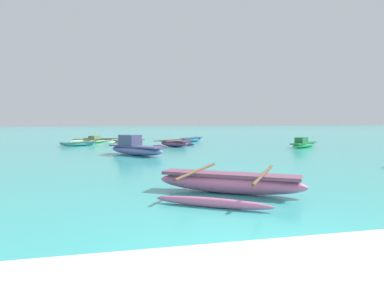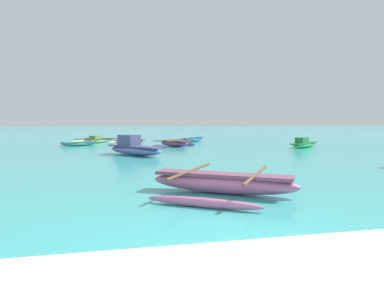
% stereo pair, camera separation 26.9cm
% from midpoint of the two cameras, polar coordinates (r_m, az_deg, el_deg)
% --- Properties ---
extents(ground_plane, '(240.00, 240.00, 0.00)m').
position_cam_midpoint_polar(ground_plane, '(4.26, 17.33, -20.83)').
color(ground_plane, '#38ADA8').
extents(moored_boat_0, '(3.83, 4.01, 0.55)m').
position_cam_midpoint_polar(moored_boat_0, '(8.46, 6.01, -6.48)').
color(moored_boat_0, pink).
rests_on(moored_boat_0, ground_plane).
extents(moored_boat_1, '(3.31, 3.05, 0.47)m').
position_cam_midpoint_polar(moored_boat_1, '(23.90, -2.62, 0.11)').
color(moored_boat_1, '#90508E').
rests_on(moored_boat_1, ground_plane).
extents(moored_boat_2, '(4.39, 3.88, 0.60)m').
position_cam_midpoint_polar(moored_boat_2, '(29.31, -15.16, 0.60)').
color(moored_boat_2, '#A1C878').
rests_on(moored_boat_2, ground_plane).
extents(moored_boat_3, '(3.28, 2.80, 0.70)m').
position_cam_midpoint_polar(moored_boat_3, '(24.28, 18.46, 0.02)').
color(moored_boat_3, '#2EC360').
rests_on(moored_boat_3, ground_plane).
extents(moored_boat_4, '(2.68, 1.96, 0.28)m').
position_cam_midpoint_polar(moored_boat_4, '(25.98, -18.05, 0.07)').
color(moored_boat_4, '#51AFB0').
rests_on(moored_boat_4, ground_plane).
extents(moored_boat_5, '(3.01, 3.57, 1.05)m').
position_cam_midpoint_polar(moored_boat_5, '(18.15, -9.21, -0.66)').
color(moored_boat_5, '#7A7BCB').
rests_on(moored_boat_5, ground_plane).
extents(moored_boat_6, '(2.77, 3.34, 0.37)m').
position_cam_midpoint_polar(moored_boat_6, '(29.43, 0.36, 0.77)').
color(moored_boat_6, teal).
rests_on(moored_boat_6, ground_plane).
extents(moored_boat_7, '(2.65, 1.99, 0.36)m').
position_cam_midpoint_polar(moored_boat_7, '(26.89, -10.01, 0.41)').
color(moored_boat_7, tan).
rests_on(moored_boat_7, ground_plane).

